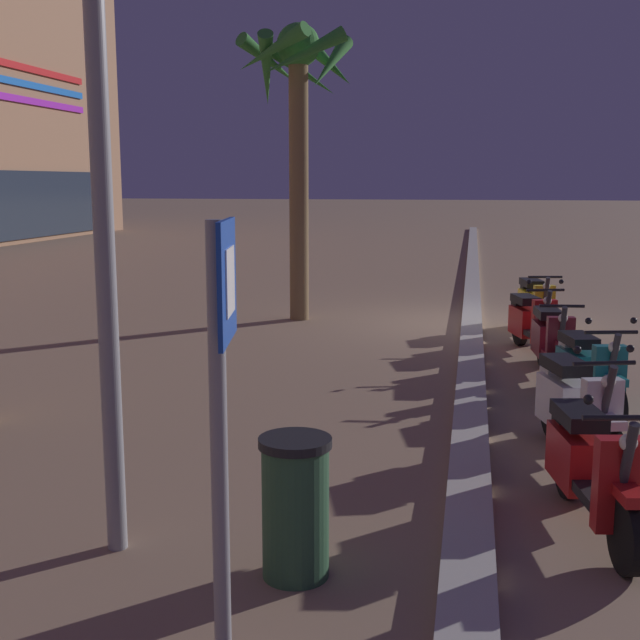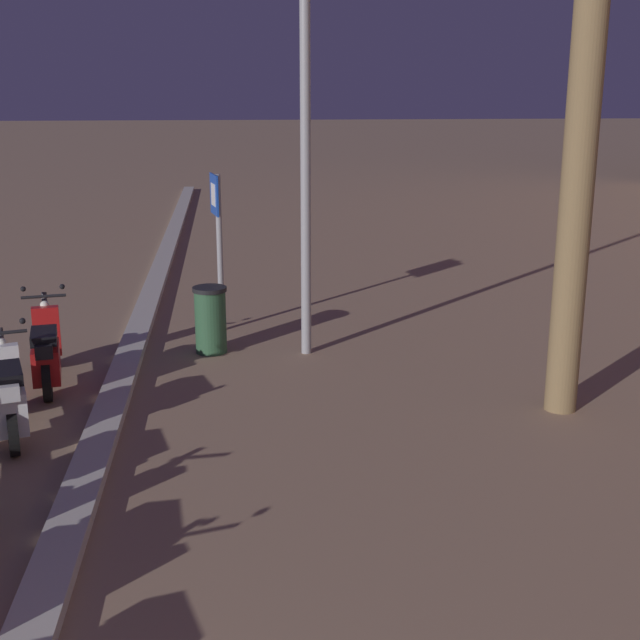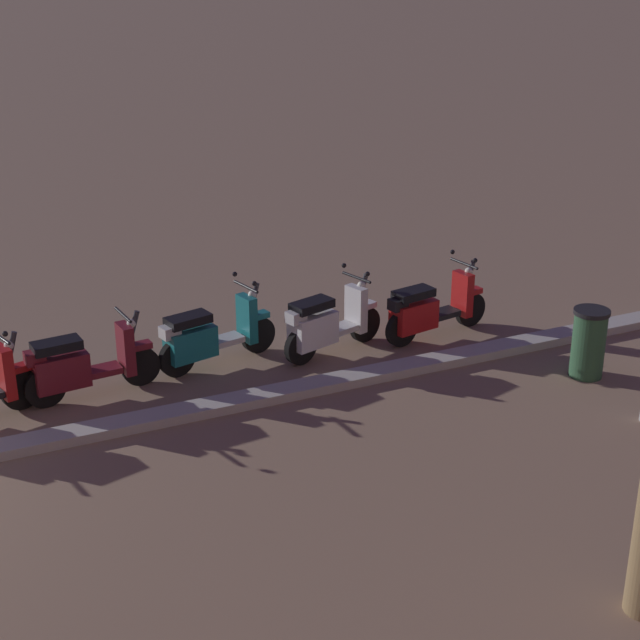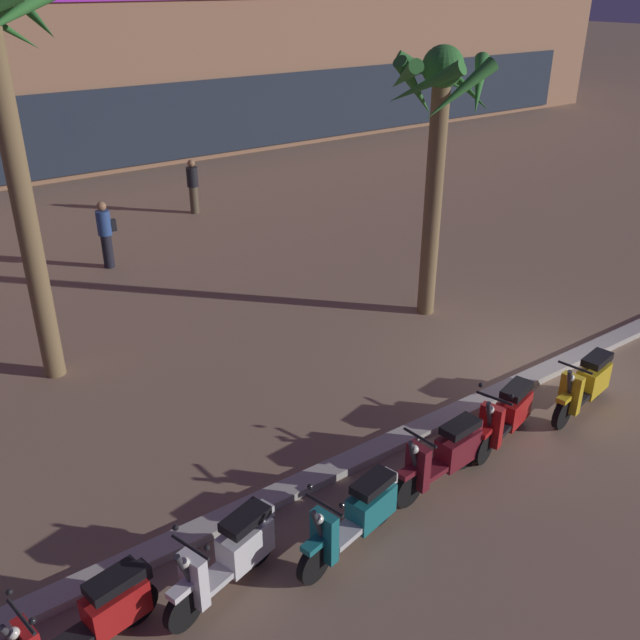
{
  "view_description": "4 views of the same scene",
  "coord_description": "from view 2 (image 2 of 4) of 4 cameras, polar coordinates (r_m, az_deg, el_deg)",
  "views": [
    {
      "loc": [
        -14.84,
        -0.05,
        2.58
      ],
      "look_at": [
        -4.63,
        1.86,
        0.81
      ],
      "focal_mm": 45.69,
      "sensor_mm": 36.0,
      "label": 1
    },
    {
      "loc": [
        1.71,
        1.33,
        3.63
      ],
      "look_at": [
        -6.58,
        2.23,
        1.35
      ],
      "focal_mm": 47.66,
      "sensor_mm": 36.0,
      "label": 2
    },
    {
      "loc": [
        -1.7,
        10.29,
        5.6
      ],
      "look_at": [
        -6.12,
        0.75,
        1.35
      ],
      "focal_mm": 54.8,
      "sensor_mm": 36.0,
      "label": 3
    },
    {
      "loc": [
        -9.74,
        -6.53,
        6.45
      ],
      "look_at": [
        -3.13,
        2.63,
        0.9
      ],
      "focal_mm": 39.16,
      "sensor_mm": 36.0,
      "label": 4
    }
  ],
  "objects": [
    {
      "name": "scooter_red_mid_centre",
      "position": [
        11.1,
        -17.89,
        -2.11
      ],
      "size": [
        1.84,
        0.66,
        1.17
      ],
      "color": "black",
      "rests_on": "ground"
    },
    {
      "name": "litter_bin",
      "position": [
        12.05,
        -7.36,
        0.05
      ],
      "size": [
        0.48,
        0.48,
        0.95
      ],
      "color": "#2D5638",
      "rests_on": "ground"
    },
    {
      "name": "crossing_sign",
      "position": [
        12.92,
        -6.87,
        5.75
      ],
      "size": [
        0.59,
        0.17,
        2.4
      ],
      "color": "#939399",
      "rests_on": "ground"
    },
    {
      "name": "street_lamp",
      "position": [
        11.5,
        -1.01,
        16.28
      ],
      "size": [
        0.36,
        0.36,
        6.21
      ],
      "color": "#939399",
      "rests_on": "ground"
    },
    {
      "name": "scooter_white_gap_after_mid",
      "position": [
        9.62,
        -20.21,
        -4.87
      ],
      "size": [
        1.69,
        0.75,
        1.17
      ],
      "color": "black",
      "rests_on": "ground"
    }
  ]
}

